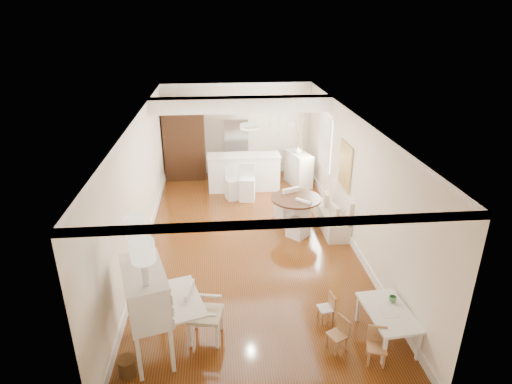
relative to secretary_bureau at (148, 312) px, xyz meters
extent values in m
plane|color=brown|center=(1.70, 3.17, -0.72)|extent=(9.00, 9.00, 0.00)
cube|color=white|center=(1.70, 3.17, 2.08)|extent=(4.50, 9.00, 0.04)
cube|color=#F3E6CE|center=(1.70, 7.67, 0.68)|extent=(4.50, 0.04, 2.80)
cube|color=#F3E6CE|center=(1.70, -1.33, 0.68)|extent=(4.50, 0.04, 2.80)
cube|color=#F3E6CE|center=(-0.55, 3.17, 0.68)|extent=(0.04, 9.00, 2.80)
cube|color=#F3E6CE|center=(3.95, 3.17, 0.68)|extent=(0.04, 9.00, 2.80)
cube|color=white|center=(1.70, 5.37, 1.90)|extent=(4.50, 0.45, 0.36)
cube|color=tan|center=(3.92, 3.67, 0.83)|extent=(0.04, 0.84, 1.04)
cube|color=white|center=(3.93, 5.57, 0.83)|extent=(0.04, 1.10, 1.40)
cylinder|color=#381E11|center=(0.50, 7.65, 1.13)|extent=(0.30, 0.03, 0.30)
cylinder|color=white|center=(1.70, 2.67, 2.03)|extent=(0.36, 0.36, 0.08)
cube|color=white|center=(0.00, 0.00, 0.00)|extent=(1.40, 1.41, 1.44)
cube|color=white|center=(0.81, 0.22, -0.25)|extent=(0.62, 0.62, 0.93)
cylinder|color=brown|center=(-0.28, -0.42, -0.58)|extent=(0.35, 0.35, 0.27)
cube|color=white|center=(3.60, -0.07, -0.45)|extent=(0.73, 1.12, 0.54)
cube|color=#A4754A|center=(2.78, -0.21, -0.45)|extent=(0.35, 0.35, 0.54)
cube|color=#AF834F|center=(2.77, 0.44, -0.47)|extent=(0.28, 0.28, 0.50)
cube|color=tan|center=(3.28, -0.52, -0.43)|extent=(0.33, 0.33, 0.57)
cube|color=silver|center=(3.69, 3.67, -0.23)|extent=(0.52, 1.60, 0.98)
cylinder|color=#412315|center=(2.84, 3.73, -0.32)|extent=(1.38, 1.38, 0.79)
cube|color=white|center=(2.84, 3.34, -0.30)|extent=(0.57, 0.57, 0.84)
cube|color=white|center=(2.70, 4.22, -0.27)|extent=(0.56, 0.57, 0.89)
cube|color=white|center=(1.80, 6.27, -0.20)|extent=(2.05, 0.65, 1.03)
cube|color=silver|center=(1.46, 5.58, -0.27)|extent=(0.46, 0.46, 0.90)
cube|color=white|center=(1.83, 5.47, -0.22)|extent=(0.46, 0.46, 1.00)
cube|color=#381E11|center=(0.10, 7.35, 0.43)|extent=(1.20, 0.60, 2.30)
imported|color=silver|center=(2.00, 7.32, 0.18)|extent=(0.75, 0.65, 1.80)
cube|color=beige|center=(3.41, 6.48, -0.23)|extent=(0.72, 1.10, 0.97)
imported|color=#599964|center=(3.74, 0.15, -0.13)|extent=(0.16, 0.16, 0.10)
imported|color=white|center=(3.39, 6.47, 0.35)|extent=(0.18, 0.18, 0.19)
camera|label=1|loc=(1.10, -5.14, 4.02)|focal=30.00mm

